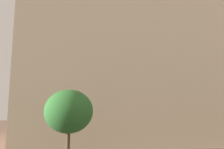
{
  "coord_description": "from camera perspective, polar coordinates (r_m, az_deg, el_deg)",
  "views": [
    {
      "loc": [
        -1.73,
        -0.69,
        4.07
      ],
      "look_at": [
        -0.15,
        9.67,
        5.61
      ],
      "focal_mm": 35.19,
      "sensor_mm": 36.0,
      "label": 1
    }
  ],
  "objects": [
    {
      "name": "tree_curb_far",
      "position": [
        14.92,
        -11.15,
        -9.4
      ],
      "size": [
        3.18,
        3.18,
        5.2
      ],
      "color": "brown",
      "rests_on": "ground_plane"
    },
    {
      "name": "landmark_building",
      "position": [
        29.32,
        3.05,
        4.0
      ],
      "size": [
        23.6,
        15.47,
        38.88
      ],
      "color": "beige",
      "rests_on": "ground_plane"
    }
  ]
}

